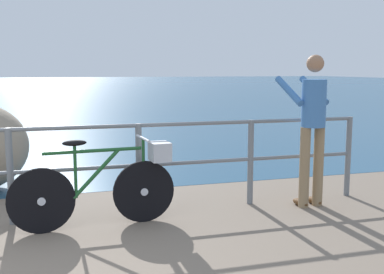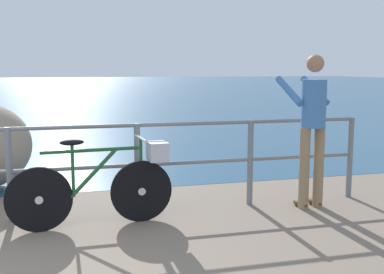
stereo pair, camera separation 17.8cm
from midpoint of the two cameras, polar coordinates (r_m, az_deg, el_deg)
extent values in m
cube|color=#756656|center=(23.14, -19.39, 3.59)|extent=(120.00, 120.00, 0.10)
cube|color=navy|center=(51.29, -17.84, 5.99)|extent=(120.00, 90.00, 0.01)
cylinder|color=slate|center=(5.32, -21.87, -4.44)|extent=(0.07, 0.07, 1.02)
cylinder|color=slate|center=(5.36, -7.33, -3.83)|extent=(0.07, 0.07, 1.02)
cylinder|color=slate|center=(5.72, 6.15, -3.04)|extent=(0.07, 0.07, 1.02)
cylinder|color=slate|center=(6.35, 17.47, -2.25)|extent=(0.07, 0.07, 1.02)
cylinder|color=black|center=(4.97, -18.63, -7.30)|extent=(0.66, 0.08, 0.66)
cylinder|color=#B7BCC6|center=(4.97, -18.63, -7.30)|extent=(0.08, 0.06, 0.08)
cylinder|color=black|center=(5.10, -6.80, -6.52)|extent=(0.66, 0.08, 0.66)
cylinder|color=#B7BCC6|center=(5.10, -6.80, -6.52)|extent=(0.08, 0.06, 0.08)
cylinder|color=#194C23|center=(4.91, -12.81, -1.63)|extent=(0.99, 0.11, 0.04)
cylinder|color=#194C23|center=(4.95, -12.42, -4.30)|extent=(0.50, 0.07, 0.50)
cylinder|color=#194C23|center=(4.92, -14.83, -4.10)|extent=(0.03, 0.03, 0.53)
ellipsoid|color=black|center=(4.87, -14.96, -0.70)|extent=(0.25, 0.12, 0.06)
cylinder|color=#194C23|center=(5.03, -6.85, -3.38)|extent=(0.03, 0.03, 0.57)
cylinder|color=#B7BCC6|center=(4.98, -6.91, -0.17)|extent=(0.06, 0.48, 0.03)
cube|color=#B7BCC6|center=(5.05, -4.90, -1.75)|extent=(0.22, 0.25, 0.20)
cylinder|color=#8C7251|center=(5.69, 12.49, -3.62)|extent=(0.12, 0.12, 0.95)
ellipsoid|color=#513319|center=(5.84, 12.00, -7.70)|extent=(0.13, 0.27, 0.08)
cylinder|color=#8C7251|center=(5.80, 14.09, -3.43)|extent=(0.12, 0.12, 0.95)
ellipsoid|color=#513319|center=(5.95, 13.59, -7.44)|extent=(0.13, 0.27, 0.08)
cylinder|color=#3F72B2|center=(5.64, 13.55, 3.95)|extent=(0.28, 0.28, 0.55)
sphere|color=#9E7051|center=(5.63, 13.70, 8.58)|extent=(0.20, 0.20, 0.20)
cylinder|color=#3F72B2|center=(5.72, 10.70, 5.48)|extent=(0.14, 0.52, 0.34)
cylinder|color=#3F72B2|center=(5.93, 13.59, 5.48)|extent=(0.14, 0.52, 0.34)
camera|label=1|loc=(0.09, -90.87, -0.13)|focal=44.41mm
camera|label=2|loc=(0.09, 89.13, 0.13)|focal=44.41mm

